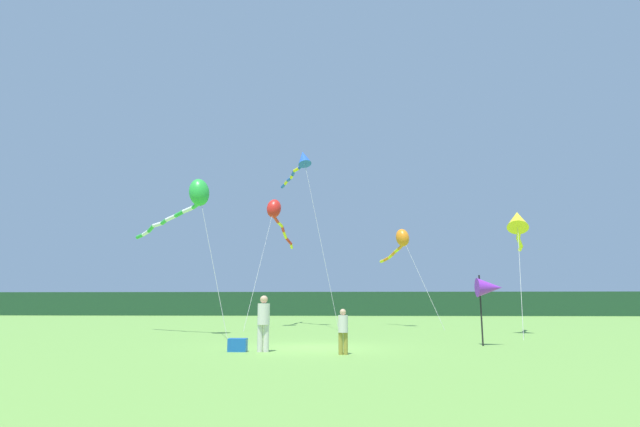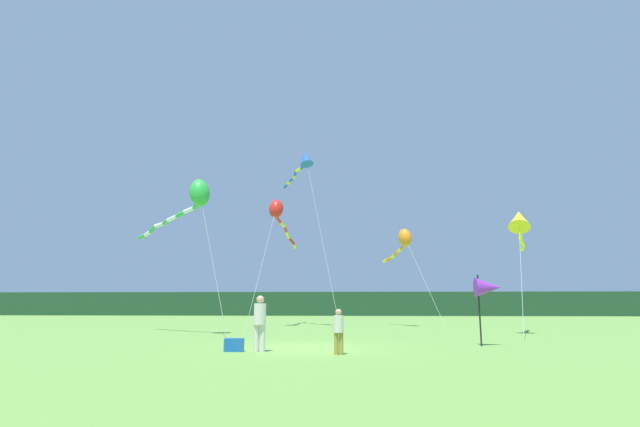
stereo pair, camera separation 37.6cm
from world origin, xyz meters
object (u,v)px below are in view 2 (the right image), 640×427
at_px(banner_flag_pole, 488,288).
at_px(kite_blue, 304,161).
at_px(person_child, 339,329).
at_px(kite_green, 194,198).
at_px(kite_red, 278,214).
at_px(kite_yellow, 519,221).
at_px(person_adult, 260,320).
at_px(kite_orange, 403,240).
at_px(cooler_box, 234,345).

relative_size(banner_flag_pole, kite_blue, 0.21).
distance_m(person_child, kite_green, 12.78).
relative_size(kite_red, kite_yellow, 1.73).
relative_size(kite_green, kite_yellow, 1.15).
distance_m(person_adult, kite_blue, 19.57).
xyz_separation_m(person_adult, kite_green, (-4.93, 7.85, 5.72)).
bearing_deg(person_adult, kite_orange, 69.54).
height_order(person_child, cooler_box, person_child).
bearing_deg(person_child, person_adult, 165.03).
distance_m(kite_green, kite_blue, 10.95).
bearing_deg(cooler_box, kite_blue, 88.25).
distance_m(kite_orange, kite_green, 14.51).
relative_size(person_adult, person_child, 1.31).
distance_m(person_adult, kite_green, 10.89).
relative_size(banner_flag_pole, kite_orange, 0.37).
distance_m(kite_orange, kite_yellow, 9.12).
bearing_deg(person_child, kite_yellow, 48.56).
distance_m(person_child, kite_orange, 18.67).
height_order(cooler_box, kite_green, kite_green).
relative_size(person_adult, kite_blue, 0.15).
bearing_deg(kite_green, kite_yellow, 5.26).
bearing_deg(kite_yellow, kite_green, -174.74).
xyz_separation_m(person_child, kite_yellow, (8.85, 10.02, 4.82)).
xyz_separation_m(kite_orange, kite_green, (-11.25, -9.10, 1.07)).
height_order(person_adult, person_child, person_adult).
bearing_deg(kite_yellow, kite_red, 150.46).
xyz_separation_m(kite_green, kite_yellow, (16.29, 1.50, -1.12)).
bearing_deg(person_child, kite_orange, 77.82).
bearing_deg(cooler_box, kite_green, 117.84).
bearing_deg(kite_red, kite_orange, -0.12).
xyz_separation_m(person_adult, cooler_box, (-0.82, 0.07, -0.77)).
relative_size(person_adult, banner_flag_pole, 0.69).
distance_m(cooler_box, kite_yellow, 16.23).
distance_m(kite_orange, kite_red, 8.60).
height_order(kite_orange, kite_red, kite_red).
height_order(cooler_box, kite_blue, kite_blue).
distance_m(banner_flag_pole, kite_blue, 18.64).
bearing_deg(banner_flag_pole, person_child, -148.16).
height_order(person_child, kite_blue, kite_blue).
xyz_separation_m(cooler_box, banner_flag_pole, (8.67, 2.56, 1.85)).
relative_size(kite_red, kite_green, 1.50).
xyz_separation_m(kite_green, kite_blue, (4.62, 8.89, 4.41)).
bearing_deg(kite_orange, person_adult, -110.46).
relative_size(person_adult, kite_orange, 0.26).
height_order(person_child, kite_yellow, kite_yellow).
height_order(kite_red, kite_blue, kite_blue).
bearing_deg(kite_green, kite_red, 72.60).
height_order(person_child, kite_red, kite_red).
distance_m(kite_green, kite_yellow, 16.40).
height_order(kite_red, kite_yellow, kite_red).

